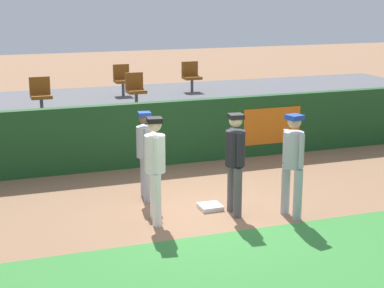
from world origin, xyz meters
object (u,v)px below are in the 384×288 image
at_px(first_base, 210,207).
at_px(player_runner_visitor, 293,159).
at_px(player_umpire, 235,157).
at_px(seat_front_center, 135,88).
at_px(seat_back_right, 191,75).
at_px(player_coach_visitor, 145,149).
at_px(seat_back_center, 122,78).
at_px(seat_front_left, 41,93).
at_px(player_fielder_home, 155,163).

relative_size(first_base, player_runner_visitor, 0.22).
relative_size(first_base, player_umpire, 0.22).
relative_size(player_umpire, seat_front_center, 2.19).
relative_size(first_base, seat_back_right, 0.48).
xyz_separation_m(player_runner_visitor, player_coach_visitor, (-2.18, 1.80, -0.08)).
relative_size(first_base, seat_back_center, 0.48).
bearing_deg(player_coach_visitor, player_umpire, 48.61).
distance_m(player_umpire, seat_back_right, 7.03).
height_order(player_coach_visitor, seat_front_left, seat_front_left).
bearing_deg(seat_back_right, player_umpire, -103.17).
xyz_separation_m(player_runner_visitor, seat_front_center, (-1.39, 5.49, 0.51)).
distance_m(seat_back_center, seat_back_right, 1.99).
distance_m(first_base, player_umpire, 1.14).
bearing_deg(player_coach_visitor, seat_back_right, 157.27).
relative_size(first_base, player_fielder_home, 0.22).
bearing_deg(first_base, seat_back_right, 73.47).
distance_m(player_runner_visitor, seat_back_right, 7.35).
bearing_deg(player_runner_visitor, seat_front_left, -158.10).
distance_m(seat_front_center, seat_front_left, 2.28).
bearing_deg(player_fielder_home, player_umpire, 96.12).
distance_m(seat_back_center, seat_front_left, 2.98).
distance_m(seat_front_center, seat_back_right, 2.76).
xyz_separation_m(first_base, player_fielder_home, (-1.13, -0.31, 1.03)).
xyz_separation_m(first_base, seat_front_left, (-2.46, 4.64, 1.54)).
height_order(seat_front_center, seat_front_left, same).
bearing_deg(seat_front_left, player_coach_visitor, -67.93).
distance_m(first_base, seat_back_center, 6.62).
xyz_separation_m(player_fielder_home, player_runner_visitor, (2.34, -0.54, -0.00)).
bearing_deg(player_runner_visitor, player_coach_visitor, -141.49).
bearing_deg(player_fielder_home, first_base, 114.82).
height_order(player_fielder_home, player_umpire, player_fielder_home).
distance_m(player_runner_visitor, seat_back_center, 7.43).
bearing_deg(seat_front_left, player_fielder_home, -74.94).
distance_m(player_coach_visitor, seat_front_center, 3.82).
bearing_deg(player_fielder_home, seat_front_left, -155.61).
bearing_deg(seat_back_right, player_fielder_home, -114.26).
xyz_separation_m(seat_front_left, seat_back_right, (4.37, 1.80, -0.00)).
relative_size(player_runner_visitor, player_coach_visitor, 1.08).
relative_size(player_coach_visitor, player_umpire, 0.93).
xyz_separation_m(player_umpire, seat_front_center, (-0.49, 5.03, 0.51)).
distance_m(first_base, player_runner_visitor, 1.81).
relative_size(seat_front_center, seat_front_left, 1.00).
bearing_deg(player_runner_visitor, player_umpire, -129.17).
bearing_deg(player_umpire, seat_back_right, 170.79).
relative_size(player_runner_visitor, seat_front_center, 2.20).
xyz_separation_m(seat_back_center, seat_back_right, (1.99, 0.00, 0.00)).
height_order(player_runner_visitor, player_umpire, player_runner_visitor).
height_order(seat_front_left, seat_back_right, same).
xyz_separation_m(seat_back_center, seat_front_left, (-2.38, -1.80, 0.00)).
distance_m(player_fielder_home, seat_back_center, 6.85).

